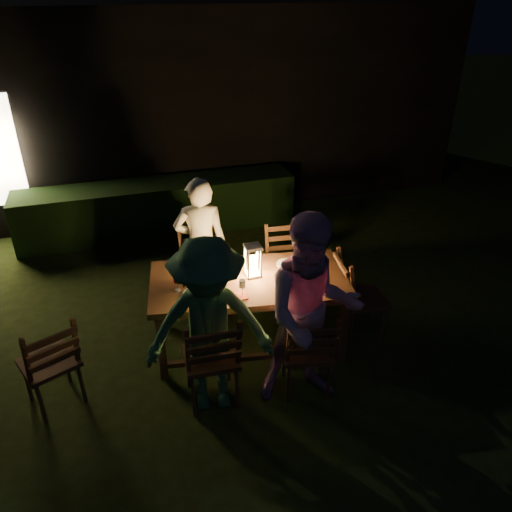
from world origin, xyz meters
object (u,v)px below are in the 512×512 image
object	(u,v)px
chair_spare	(53,377)
bottle_table	(224,268)
chair_far_right	(286,280)
dining_table	(249,285)
person_house_side	(201,245)
chair_near_right	(307,364)
chair_far_left	(203,285)
lantern	(253,262)
bottle_bucket_b	(212,234)
ice_bucket	(209,239)
side_table	(210,253)
chair_end	(360,310)
person_opp_right	(312,313)
chair_near_left	(212,372)
bottle_bucket_a	(206,238)

from	to	relation	value
chair_spare	bottle_table	bearing A→B (deg)	-11.74
chair_far_right	bottle_table	size ratio (longest dim) A/B	3.54
dining_table	person_house_side	distance (m)	0.94
dining_table	chair_near_right	bearing A→B (deg)	-59.82
chair_far_left	lantern	size ratio (longest dim) A/B	2.97
chair_far_left	bottle_bucket_b	xyz separation A→B (m)	(0.20, 0.31, 0.50)
chair_near_right	chair_spare	size ratio (longest dim) A/B	0.98
chair_near_right	ice_bucket	size ratio (longest dim) A/B	3.40
chair_near_right	side_table	bearing A→B (deg)	117.60
person_house_side	chair_end	bearing A→B (deg)	153.95
person_opp_right	bottle_table	bearing A→B (deg)	130.49
chair_near_left	chair_spare	distance (m)	1.45
chair_far_right	bottle_bucket_b	world-z (taller)	chair_far_right
person_house_side	person_opp_right	distance (m)	1.87
person_house_side	side_table	bearing A→B (deg)	-113.69
chair_near_left	bottle_bucket_b	xyz separation A→B (m)	(0.44, 1.83, 0.49)
bottle_bucket_a	dining_table	bearing A→B (deg)	-78.25
lantern	ice_bucket	distance (m)	1.11
chair_near_right	bottle_bucket_b	size ratio (longest dim) A/B	3.19
chair_near_left	side_table	bearing A→B (deg)	80.48
dining_table	ice_bucket	size ratio (longest dim) A/B	7.10
side_table	bottle_bucket_a	size ratio (longest dim) A/B	2.05
chair_near_left	chair_end	world-z (taller)	chair_near_left
chair_spare	lantern	world-z (taller)	lantern
dining_table	chair_end	bearing A→B (deg)	-0.01
chair_near_left	chair_far_right	distance (m)	1.84
dining_table	chair_end	size ratio (longest dim) A/B	2.03
chair_near_right	person_opp_right	size ratio (longest dim) A/B	0.54
lantern	bottle_bucket_a	xyz separation A→B (m)	(-0.28, 1.02, -0.17)
bottle_bucket_b	chair_spare	bearing A→B (deg)	-141.72
chair_spare	bottle_bucket_b	size ratio (longest dim) A/B	3.24
person_house_side	bottle_table	distance (m)	0.86
chair_far_left	person_house_side	xyz separation A→B (m)	(0.01, 0.05, 0.51)
chair_spare	bottle_table	size ratio (longest dim) A/B	3.70
chair_far_right	side_table	size ratio (longest dim) A/B	1.51
chair_near_right	bottle_bucket_b	xyz separation A→B (m)	(-0.44, 1.98, 0.51)
bottle_table	ice_bucket	bearing A→B (deg)	85.93
person_house_side	side_table	distance (m)	0.36
person_opp_right	ice_bucket	bearing A→B (deg)	112.88
person_house_side	chair_far_right	bearing A→B (deg)	177.16
chair_near_right	lantern	world-z (taller)	lantern
chair_near_left	chair_near_right	size ratio (longest dim) A/B	1.06
dining_table	person_opp_right	bearing A→B (deg)	-61.24
chair_spare	lantern	size ratio (longest dim) A/B	2.96
chair_near_left	chair_near_right	bearing A→B (deg)	-6.21
chair_near_right	bottle_table	distance (m)	1.23
ice_bucket	bottle_bucket_b	world-z (taller)	bottle_bucket_b
chair_near_left	bottle_bucket_a	xyz separation A→B (m)	(0.34, 1.75, 0.49)
person_house_side	chair_near_right	bearing A→B (deg)	119.45
chair_near_left	chair_near_right	world-z (taller)	chair_near_left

